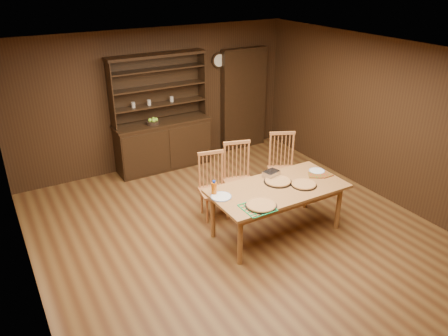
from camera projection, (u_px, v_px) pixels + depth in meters
floor at (238, 235)px, 6.42m from camera, size 6.00×6.00×0.00m
room_shell at (240, 134)px, 5.75m from camera, size 6.00×6.00×6.00m
china_hutch at (163, 138)px, 8.32m from camera, size 1.84×0.52×2.17m
doorway at (243, 99)px, 9.11m from camera, size 1.00×0.18×2.10m
wall_clock at (219, 60)px, 8.54m from camera, size 0.30×0.05×0.30m
dining_table at (278, 192)px, 6.20m from camera, size 1.94×0.97×0.75m
chair_left at (213, 183)px, 6.72m from camera, size 0.50×0.49×1.04m
chair_center at (238, 174)px, 6.92m from camera, size 0.56×0.55×1.11m
chair_right at (282, 163)px, 7.32m from camera, size 0.59×0.58×1.10m
pizza_left at (261, 205)px, 5.68m from camera, size 0.42×0.42×0.04m
pizza_right at (304, 184)px, 6.21m from camera, size 0.37×0.37×0.04m
pizza_center at (278, 181)px, 6.30m from camera, size 0.41×0.41×0.04m
cooling_rack at (257, 208)px, 5.63m from camera, size 0.48×0.48×0.02m
plate_left at (221, 197)px, 5.90m from camera, size 0.29×0.29×0.02m
plate_right at (317, 171)px, 6.63m from camera, size 0.24×0.24×0.02m
foil_dish at (271, 174)px, 6.45m from camera, size 0.26×0.21×0.09m
juice_bottle at (214, 188)px, 5.94m from camera, size 0.07×0.07×0.21m
pot_holder_a at (325, 174)px, 6.52m from camera, size 0.20×0.20×0.01m
pot_holder_b at (315, 175)px, 6.50m from camera, size 0.27×0.27×0.01m
fruit_bowl at (153, 122)px, 8.01m from camera, size 0.26×0.26×0.12m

